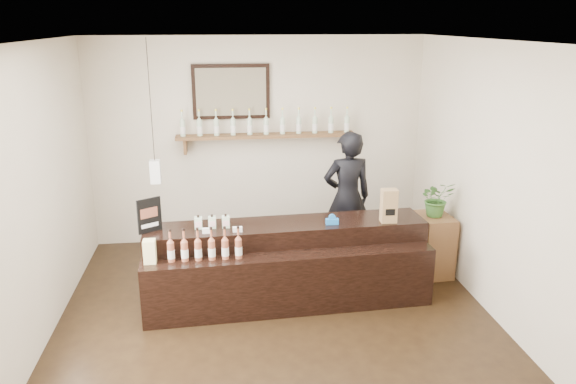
# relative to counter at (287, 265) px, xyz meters

# --- Properties ---
(ground) EXTENTS (5.00, 5.00, 0.00)m
(ground) POSITION_rel_counter_xyz_m (-0.16, -0.59, -0.40)
(ground) COLOR black
(ground) RESTS_ON ground
(room_shell) EXTENTS (5.00, 5.00, 5.00)m
(room_shell) POSITION_rel_counter_xyz_m (-0.16, -0.59, 1.30)
(room_shell) COLOR beige
(room_shell) RESTS_ON ground
(back_wall_decor) EXTENTS (2.66, 0.96, 1.69)m
(back_wall_decor) POSITION_rel_counter_xyz_m (-0.31, 1.79, 1.35)
(back_wall_decor) COLOR brown
(back_wall_decor) RESTS_ON ground
(counter) EXTENTS (3.10, 0.96, 1.01)m
(counter) POSITION_rel_counter_xyz_m (0.00, 0.00, 0.00)
(counter) COLOR black
(counter) RESTS_ON ground
(promo_sign) EXTENTS (0.23, 0.16, 0.37)m
(promo_sign) POSITION_rel_counter_xyz_m (-1.44, 0.02, 0.64)
(promo_sign) COLOR black
(promo_sign) RESTS_ON counter
(paper_bag) EXTENTS (0.17, 0.14, 0.37)m
(paper_bag) POSITION_rel_counter_xyz_m (1.12, 0.01, 0.64)
(paper_bag) COLOR #A3804E
(paper_bag) RESTS_ON counter
(tape_dispenser) EXTENTS (0.14, 0.06, 0.12)m
(tape_dispenser) POSITION_rel_counter_xyz_m (0.50, 0.01, 0.50)
(tape_dispenser) COLOR blue
(tape_dispenser) RESTS_ON counter
(side_cabinet) EXTENTS (0.41, 0.54, 0.75)m
(side_cabinet) POSITION_rel_counter_xyz_m (1.84, 0.44, -0.03)
(side_cabinet) COLOR brown
(side_cabinet) RESTS_ON ground
(potted_plant) EXTENTS (0.39, 0.34, 0.43)m
(potted_plant) POSITION_rel_counter_xyz_m (1.84, 0.44, 0.56)
(potted_plant) COLOR #38692A
(potted_plant) RESTS_ON side_cabinet
(shopkeeper) EXTENTS (0.74, 0.52, 1.92)m
(shopkeeper) POSITION_rel_counter_xyz_m (0.88, 0.96, 0.55)
(shopkeeper) COLOR black
(shopkeeper) RESTS_ON ground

